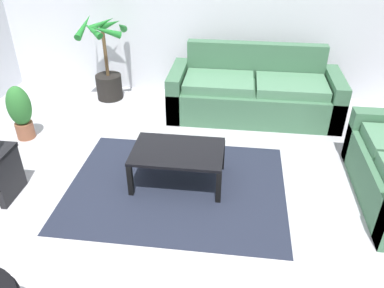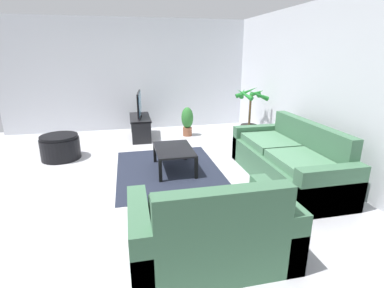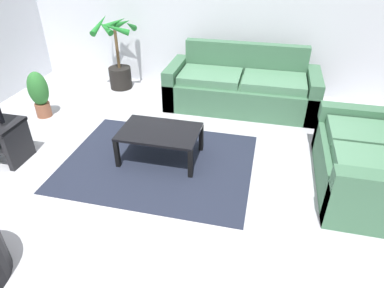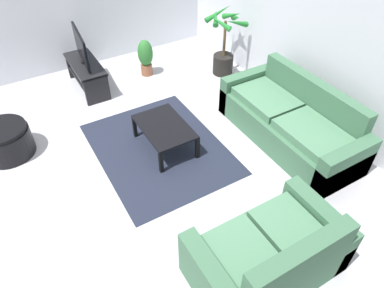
{
  "view_description": "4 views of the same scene",
  "coord_description": "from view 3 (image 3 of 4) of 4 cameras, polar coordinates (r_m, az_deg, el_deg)",
  "views": [
    {
      "loc": [
        0.56,
        -2.56,
        2.46
      ],
      "look_at": [
        0.14,
        0.64,
        0.46
      ],
      "focal_mm": 36.05,
      "sensor_mm": 36.0,
      "label": 1
    },
    {
      "loc": [
        4.54,
        -0.06,
        1.91
      ],
      "look_at": [
        0.39,
        0.86,
        0.56
      ],
      "focal_mm": 27.2,
      "sensor_mm": 36.0,
      "label": 2
    },
    {
      "loc": [
        1.15,
        -2.56,
        2.34
      ],
      "look_at": [
        0.45,
        0.37,
        0.42
      ],
      "focal_mm": 31.56,
      "sensor_mm": 36.0,
      "label": 3
    },
    {
      "loc": [
        3.53,
        -0.98,
        3.45
      ],
      "look_at": [
        0.66,
        0.7,
        0.51
      ],
      "focal_mm": 33.07,
      "sensor_mm": 36.0,
      "label": 4
    }
  ],
  "objects": [
    {
      "name": "area_rug",
      "position": [
        4.05,
        -5.64,
        -3.05
      ],
      "size": [
        2.2,
        1.7,
        0.01
      ],
      "primitive_type": "cube",
      "color": "#1E2333",
      "rests_on": "ground"
    },
    {
      "name": "couch_main",
      "position": [
        5.27,
        8.33,
        9.33
      ],
      "size": [
        2.24,
        0.9,
        0.9
      ],
      "color": "#3F6B4C",
      "rests_on": "ground"
    },
    {
      "name": "potted_palm",
      "position": [
        5.98,
        -12.3,
        13.58
      ],
      "size": [
        0.68,
        0.65,
        1.2
      ],
      "color": "black",
      "rests_on": "ground"
    },
    {
      "name": "ground_plane",
      "position": [
        3.66,
        -8.33,
        -7.84
      ],
      "size": [
        6.6,
        6.6,
        0.0
      ],
      "primitive_type": "plane",
      "color": "#B2B2B7"
    },
    {
      "name": "coffee_table",
      "position": [
        3.95,
        -5.44,
        1.67
      ],
      "size": [
        0.92,
        0.61,
        0.38
      ],
      "color": "black",
      "rests_on": "ground"
    },
    {
      "name": "potted_plant_small",
      "position": [
        5.36,
        -24.43,
        7.87
      ],
      "size": [
        0.28,
        0.28,
        0.68
      ],
      "color": "brown",
      "rests_on": "ground"
    },
    {
      "name": "wall_back",
      "position": [
        5.76,
        1.8,
        22.52
      ],
      "size": [
        6.0,
        0.06,
        2.7
      ],
      "primitive_type": "cube",
      "color": "silver",
      "rests_on": "ground"
    },
    {
      "name": "couch_loveseat",
      "position": [
        3.96,
        27.75,
        -2.92
      ],
      "size": [
        0.9,
        1.51,
        0.9
      ],
      "color": "#3F6B4C",
      "rests_on": "ground"
    }
  ]
}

